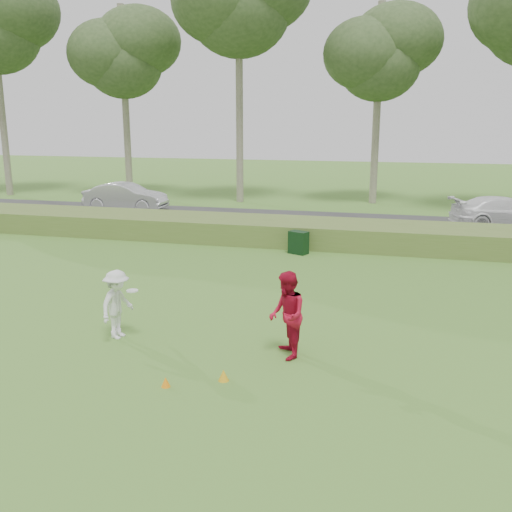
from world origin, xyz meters
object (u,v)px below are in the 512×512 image
(player_white, at_px, (117,304))
(cone_orange, at_px, (166,382))
(cone_yellow, at_px, (224,375))
(car_right, at_px, (505,212))
(car_mid, at_px, (126,196))
(player_red, at_px, (287,315))
(utility_cabinet, at_px, (298,243))

(player_white, relative_size, cone_orange, 8.33)
(cone_orange, relative_size, cone_yellow, 0.85)
(cone_orange, height_order, car_right, car_right)
(car_mid, height_order, car_right, car_mid)
(player_white, bearing_deg, cone_orange, -126.73)
(cone_yellow, relative_size, car_mid, 0.05)
(player_red, xyz_separation_m, car_right, (6.84, 17.05, -0.17))
(player_white, height_order, cone_orange, player_white)
(player_white, distance_m, utility_cabinet, 9.84)
(utility_cabinet, relative_size, car_right, 0.18)
(player_red, distance_m, cone_orange, 2.90)
(car_mid, bearing_deg, cone_yellow, -150.21)
(player_white, height_order, car_mid, player_white)
(cone_yellow, xyz_separation_m, car_mid, (-11.78, 18.88, 0.70))
(player_white, relative_size, player_red, 0.86)
(player_red, height_order, utility_cabinet, player_red)
(cone_orange, xyz_separation_m, car_right, (8.78, 19.03, 0.68))
(player_white, xyz_separation_m, cone_yellow, (3.07, -1.55, -0.70))
(player_white, height_order, utility_cabinet, player_white)
(cone_orange, bearing_deg, player_white, 135.03)
(player_white, height_order, car_right, player_white)
(player_white, height_order, player_red, player_red)
(player_red, bearing_deg, cone_yellow, -56.02)
(player_white, distance_m, car_right, 20.13)
(player_white, bearing_deg, player_red, -83.23)
(cone_yellow, bearing_deg, car_mid, 121.96)
(utility_cabinet, distance_m, car_mid, 13.67)
(cone_yellow, height_order, car_right, car_right)
(player_white, distance_m, cone_orange, 3.03)
(player_red, distance_m, utility_cabinet, 9.75)
(player_red, xyz_separation_m, utility_cabinet, (-1.53, 9.62, -0.51))
(cone_orange, relative_size, car_mid, 0.04)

